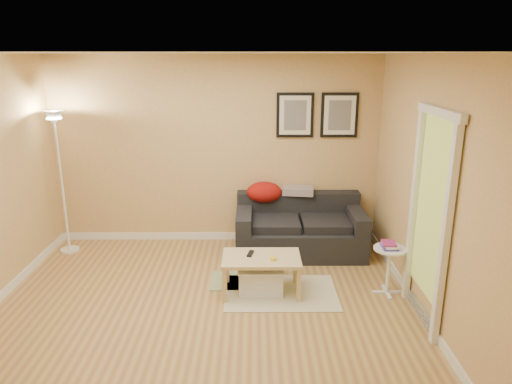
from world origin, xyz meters
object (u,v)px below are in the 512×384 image
sofa (300,226)px  side_table (388,271)px  coffee_table (261,275)px  floor_lamp (62,187)px  book_stack (389,245)px  storage_bin (261,279)px

sofa → side_table: sofa is taller
coffee_table → floor_lamp: size_ratio=0.45×
sofa → coffee_table: sofa is taller
coffee_table → side_table: bearing=-20.2°
book_stack → storage_bin: bearing=-162.8°
side_table → floor_lamp: 4.24m
side_table → storage_bin: bearing=178.5°
sofa → side_table: 1.46m
sofa → floor_lamp: floor_lamp is taller
sofa → coffee_table: size_ratio=1.97×
coffee_table → sofa: bearing=45.8°
storage_bin → floor_lamp: floor_lamp is taller
storage_bin → floor_lamp: size_ratio=0.26×
storage_bin → book_stack: (1.41, -0.03, 0.43)m
sofa → floor_lamp: 3.19m
coffee_table → floor_lamp: (-2.61, 1.17, 0.69)m
sofa → storage_bin: sofa is taller
floor_lamp → side_table: bearing=-16.7°
sofa → book_stack: 1.46m
storage_bin → side_table: bearing=-1.5°
coffee_table → book_stack: (1.40, -0.03, 0.37)m
coffee_table → storage_bin: bearing=127.8°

